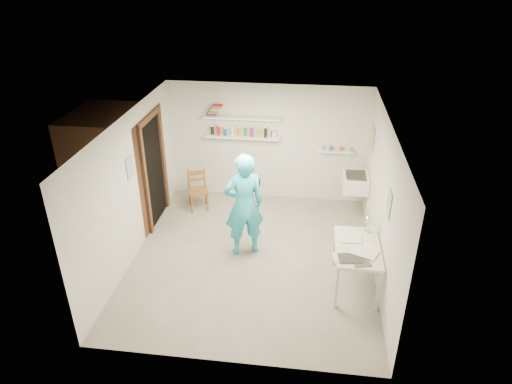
# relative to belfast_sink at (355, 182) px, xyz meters

# --- Properties ---
(floor) EXTENTS (4.00, 4.50, 0.02)m
(floor) POSITION_rel_belfast_sink_xyz_m (-1.75, -1.70, -0.71)
(floor) COLOR slate
(floor) RESTS_ON ground
(ceiling) EXTENTS (4.00, 4.50, 0.02)m
(ceiling) POSITION_rel_belfast_sink_xyz_m (-1.75, -1.70, 1.71)
(ceiling) COLOR silver
(ceiling) RESTS_ON wall_back
(wall_back) EXTENTS (4.00, 0.02, 2.40)m
(wall_back) POSITION_rel_belfast_sink_xyz_m (-1.75, 0.56, 0.50)
(wall_back) COLOR silver
(wall_back) RESTS_ON ground
(wall_front) EXTENTS (4.00, 0.02, 2.40)m
(wall_front) POSITION_rel_belfast_sink_xyz_m (-1.75, -3.96, 0.50)
(wall_front) COLOR silver
(wall_front) RESTS_ON ground
(wall_left) EXTENTS (0.02, 4.50, 2.40)m
(wall_left) POSITION_rel_belfast_sink_xyz_m (-3.76, -1.70, 0.50)
(wall_left) COLOR silver
(wall_left) RESTS_ON ground
(wall_right) EXTENTS (0.02, 4.50, 2.40)m
(wall_right) POSITION_rel_belfast_sink_xyz_m (0.26, -1.70, 0.50)
(wall_right) COLOR silver
(wall_right) RESTS_ON ground
(doorway_recess) EXTENTS (0.02, 0.90, 2.00)m
(doorway_recess) POSITION_rel_belfast_sink_xyz_m (-3.74, -0.65, 0.30)
(doorway_recess) COLOR black
(doorway_recess) RESTS_ON wall_left
(corridor_box) EXTENTS (1.40, 1.50, 2.10)m
(corridor_box) POSITION_rel_belfast_sink_xyz_m (-4.45, -0.65, 0.35)
(corridor_box) COLOR brown
(corridor_box) RESTS_ON ground
(door_lintel) EXTENTS (0.06, 1.05, 0.10)m
(door_lintel) POSITION_rel_belfast_sink_xyz_m (-3.72, -0.65, 1.35)
(door_lintel) COLOR brown
(door_lintel) RESTS_ON wall_left
(door_jamb_near) EXTENTS (0.06, 0.10, 2.00)m
(door_jamb_near) POSITION_rel_belfast_sink_xyz_m (-3.72, -1.15, 0.30)
(door_jamb_near) COLOR brown
(door_jamb_near) RESTS_ON ground
(door_jamb_far) EXTENTS (0.06, 0.10, 2.00)m
(door_jamb_far) POSITION_rel_belfast_sink_xyz_m (-3.72, -0.15, 0.30)
(door_jamb_far) COLOR brown
(door_jamb_far) RESTS_ON ground
(shelf_lower) EXTENTS (1.50, 0.22, 0.03)m
(shelf_lower) POSITION_rel_belfast_sink_xyz_m (-2.25, 0.43, 0.65)
(shelf_lower) COLOR white
(shelf_lower) RESTS_ON wall_back
(shelf_upper) EXTENTS (1.50, 0.22, 0.03)m
(shelf_upper) POSITION_rel_belfast_sink_xyz_m (-2.25, 0.43, 1.05)
(shelf_upper) COLOR white
(shelf_upper) RESTS_ON wall_back
(ledge_shelf) EXTENTS (0.70, 0.14, 0.03)m
(ledge_shelf) POSITION_rel_belfast_sink_xyz_m (-0.40, 0.47, 0.42)
(ledge_shelf) COLOR white
(ledge_shelf) RESTS_ON wall_back
(poster_left) EXTENTS (0.01, 0.28, 0.36)m
(poster_left) POSITION_rel_belfast_sink_xyz_m (-3.74, -1.65, 0.85)
(poster_left) COLOR #334C7F
(poster_left) RESTS_ON wall_left
(poster_right_a) EXTENTS (0.01, 0.34, 0.42)m
(poster_right_a) POSITION_rel_belfast_sink_xyz_m (0.24, 0.10, 0.85)
(poster_right_a) COLOR #995933
(poster_right_a) RESTS_ON wall_right
(poster_right_b) EXTENTS (0.01, 0.30, 0.38)m
(poster_right_b) POSITION_rel_belfast_sink_xyz_m (0.24, -2.25, 0.80)
(poster_right_b) COLOR #3F724C
(poster_right_b) RESTS_ON wall_right
(belfast_sink) EXTENTS (0.48, 0.60, 0.30)m
(belfast_sink) POSITION_rel_belfast_sink_xyz_m (0.00, 0.00, 0.00)
(belfast_sink) COLOR white
(belfast_sink) RESTS_ON wall_right
(man) EXTENTS (0.78, 0.66, 1.83)m
(man) POSITION_rel_belfast_sink_xyz_m (-1.92, -1.53, 0.21)
(man) COLOR #29B3D0
(man) RESTS_ON ground
(wall_clock) EXTENTS (0.32, 0.16, 0.33)m
(wall_clock) POSITION_rel_belfast_sink_xyz_m (-1.84, -1.32, 0.52)
(wall_clock) COLOR beige
(wall_clock) RESTS_ON man
(wooden_chair) EXTENTS (0.47, 0.46, 0.80)m
(wooden_chair) POSITION_rel_belfast_sink_xyz_m (-3.05, -0.17, -0.30)
(wooden_chair) COLOR brown
(wooden_chair) RESTS_ON ground
(work_table) EXTENTS (0.66, 1.10, 0.74)m
(work_table) POSITION_rel_belfast_sink_xyz_m (-0.11, -2.24, -0.33)
(work_table) COLOR silver
(work_table) RESTS_ON ground
(desk_lamp) EXTENTS (0.14, 0.14, 0.14)m
(desk_lamp) POSITION_rel_belfast_sink_xyz_m (0.07, -1.80, 0.26)
(desk_lamp) COLOR silver
(desk_lamp) RESTS_ON work_table
(spray_cans) EXTENTS (1.32, 0.06, 0.17)m
(spray_cans) POSITION_rel_belfast_sink_xyz_m (-2.25, 0.43, 0.75)
(spray_cans) COLOR black
(spray_cans) RESTS_ON shelf_lower
(book_stack) EXTENTS (0.32, 0.14, 0.22)m
(book_stack) POSITION_rel_belfast_sink_xyz_m (-2.78, 0.43, 1.18)
(book_stack) COLOR red
(book_stack) RESTS_ON shelf_upper
(ledge_pots) EXTENTS (0.48, 0.07, 0.09)m
(ledge_pots) POSITION_rel_belfast_sink_xyz_m (-0.40, 0.47, 0.48)
(ledge_pots) COLOR silver
(ledge_pots) RESTS_ON ledge_shelf
(papers) EXTENTS (0.30, 0.22, 0.02)m
(papers) POSITION_rel_belfast_sink_xyz_m (-0.11, -2.24, 0.05)
(papers) COLOR silver
(papers) RESTS_ON work_table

